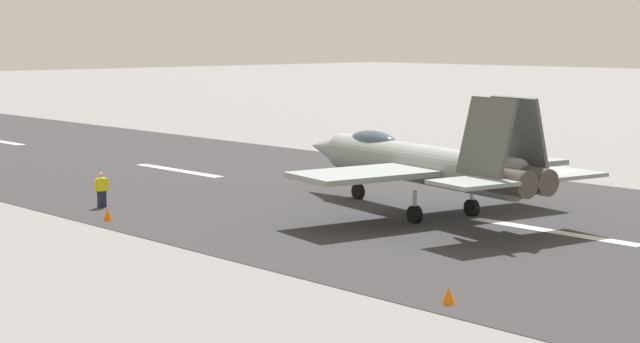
% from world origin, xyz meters
% --- Properties ---
extents(ground_plane, '(400.00, 400.00, 0.00)m').
position_xyz_m(ground_plane, '(0.00, 0.00, 0.00)').
color(ground_plane, gray).
extents(runway_strip, '(240.00, 26.00, 0.02)m').
position_xyz_m(runway_strip, '(-0.02, 0.00, 0.01)').
color(runway_strip, '#333234').
rests_on(runway_strip, ground).
extents(fighter_jet, '(17.40, 13.76, 5.55)m').
position_xyz_m(fighter_jet, '(5.64, 0.74, 2.36)').
color(fighter_jet, gray).
rests_on(fighter_jet, ground).
extents(crew_person, '(0.31, 0.70, 1.66)m').
position_xyz_m(crew_person, '(16.98, 10.30, 0.83)').
color(crew_person, '#1E2338').
rests_on(crew_person, ground).
extents(marker_cone_near, '(0.44, 0.44, 0.55)m').
position_xyz_m(marker_cone_near, '(-5.25, 11.95, 0.28)').
color(marker_cone_near, orange).
rests_on(marker_cone_near, ground).
extents(marker_cone_mid, '(0.44, 0.44, 0.55)m').
position_xyz_m(marker_cone_mid, '(13.79, 11.95, 0.28)').
color(marker_cone_mid, orange).
rests_on(marker_cone_mid, ground).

